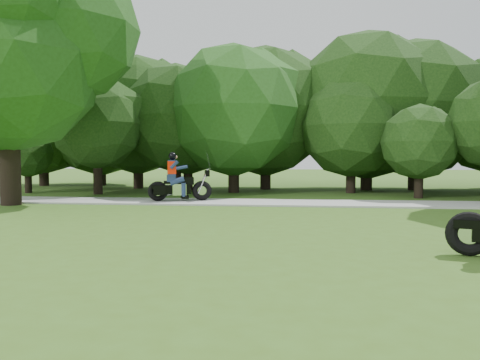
{
  "coord_description": "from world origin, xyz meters",
  "views": [
    {
      "loc": [
        -0.78,
        -8.69,
        1.71
      ],
      "look_at": [
        -2.13,
        3.3,
        1.08
      ],
      "focal_mm": 35.0,
      "sensor_mm": 36.0,
      "label": 1
    }
  ],
  "objects": [
    {
      "name": "ground",
      "position": [
        0.0,
        0.0,
        0.0
      ],
      "size": [
        100.0,
        100.0,
        0.0
      ],
      "primitive_type": "plane",
      "color": "#3B5E1A",
      "rests_on": "ground"
    },
    {
      "name": "walkway",
      "position": [
        0.0,
        8.0,
        0.03
      ],
      "size": [
        60.0,
        2.2,
        0.06
      ],
      "primitive_type": "cube",
      "color": "#999994",
      "rests_on": "ground"
    },
    {
      "name": "tree_line",
      "position": [
        0.56,
        14.76,
        3.76
      ],
      "size": [
        39.05,
        12.64,
        7.86
      ],
      "color": "black",
      "rests_on": "ground"
    },
    {
      "name": "big_tree_west",
      "position": [
        -10.54,
        6.85,
        5.76
      ],
      "size": [
        8.64,
        6.56,
        9.96
      ],
      "color": "black",
      "rests_on": "ground"
    },
    {
      "name": "touring_motorcycle",
      "position": [
        -5.0,
        7.97,
        0.71
      ],
      "size": [
        2.28,
        1.18,
        1.78
      ],
      "rotation": [
        0.0,
        0.0,
        0.3
      ],
      "color": "black",
      "rests_on": "walkway"
    }
  ]
}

